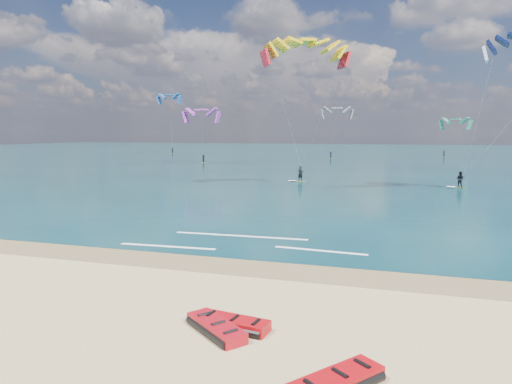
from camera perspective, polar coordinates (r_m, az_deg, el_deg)
ground at (r=54.90m, az=8.16°, el=1.71°), size 320.00×320.00×0.00m
wet_sand_strip at (r=19.59m, az=-8.27°, el=-8.66°), size 320.00×2.40×0.01m
sea at (r=118.44m, az=12.76°, el=4.65°), size 320.00×200.00×0.04m
packed_kite_left at (r=13.27m, az=-3.13°, el=-16.63°), size 2.47×1.31×0.36m
packed_kite_mid at (r=13.02m, az=-5.00°, el=-17.15°), size 2.44×2.22×0.36m
kitesurfer_main at (r=46.55m, az=5.87°, el=10.34°), size 8.79×10.52×15.28m
kitesurfer_far at (r=46.89m, az=27.64°, el=9.32°), size 10.30×6.69×14.90m
shoreline_foam at (r=22.57m, az=-2.11°, el=-6.32°), size 11.66×3.60×0.01m
distant_kites at (r=93.50m, az=8.28°, el=7.44°), size 90.60×36.01×14.62m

